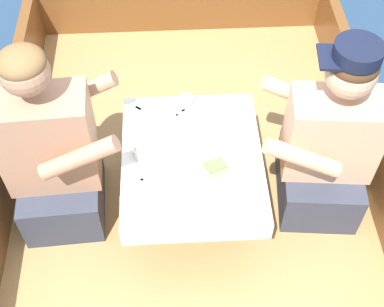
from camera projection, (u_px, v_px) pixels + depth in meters
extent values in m
plane|color=navy|center=(192.00, 236.00, 2.89)|extent=(60.00, 60.00, 0.00)
cube|color=#A87F4C|center=(192.00, 221.00, 2.77)|extent=(1.88, 2.84, 0.30)
cube|color=brown|center=(381.00, 178.00, 2.56)|extent=(0.06, 2.84, 0.33)
cube|color=brown|center=(180.00, 3.00, 3.37)|extent=(1.76, 0.06, 0.38)
cylinder|color=#B2B2B7|center=(192.00, 184.00, 2.50)|extent=(0.07, 0.07, 0.38)
cube|color=#A87F4C|center=(192.00, 158.00, 2.35)|extent=(0.59, 0.71, 0.02)
cube|color=white|center=(192.00, 157.00, 2.34)|extent=(0.62, 0.74, 0.00)
cube|color=white|center=(197.00, 236.00, 2.15)|extent=(0.62, 0.00, 0.10)
cube|color=white|center=(188.00, 104.00, 2.61)|extent=(0.62, 0.00, 0.10)
cube|color=#333847|center=(64.00, 191.00, 2.55)|extent=(0.38, 0.46, 0.26)
cube|color=tan|center=(47.00, 140.00, 2.25)|extent=(0.41, 0.24, 0.49)
sphere|color=tan|center=(24.00, 71.00, 1.95)|extent=(0.19, 0.19, 0.19)
ellipsoid|color=brown|center=(21.00, 62.00, 1.91)|extent=(0.18, 0.18, 0.11)
cylinder|color=tan|center=(81.00, 93.00, 2.31)|extent=(0.34, 0.09, 0.21)
cylinder|color=tan|center=(79.00, 158.00, 2.08)|extent=(0.34, 0.09, 0.21)
cube|color=#333847|center=(318.00, 180.00, 2.59)|extent=(0.40, 0.47, 0.26)
cube|color=tan|center=(332.00, 135.00, 2.32)|extent=(0.42, 0.26, 0.42)
sphere|color=tan|center=(352.00, 73.00, 2.04)|extent=(0.20, 0.20, 0.20)
ellipsoid|color=#472D19|center=(354.00, 64.00, 2.00)|extent=(0.19, 0.19, 0.11)
cylinder|color=tan|center=(302.00, 158.00, 2.17)|extent=(0.34, 0.10, 0.21)
cylinder|color=tan|center=(296.00, 94.00, 2.39)|extent=(0.34, 0.10, 0.21)
cylinder|color=black|center=(358.00, 52.00, 1.95)|extent=(0.19, 0.19, 0.06)
cube|color=black|center=(332.00, 57.00, 1.98)|extent=(0.11, 0.15, 0.01)
cylinder|color=white|center=(215.00, 172.00, 2.28)|extent=(0.17, 0.17, 0.01)
cylinder|color=white|center=(155.00, 200.00, 2.19)|extent=(0.17, 0.17, 0.01)
cube|color=tan|center=(215.00, 169.00, 2.26)|extent=(0.12, 0.11, 0.04)
cube|color=#669347|center=(215.00, 165.00, 2.24)|extent=(0.10, 0.09, 0.01)
cylinder|color=white|center=(178.00, 160.00, 2.30)|extent=(0.13, 0.13, 0.04)
cylinder|color=beige|center=(178.00, 159.00, 2.29)|extent=(0.11, 0.11, 0.02)
cylinder|color=white|center=(250.00, 205.00, 2.16)|extent=(0.13, 0.13, 0.04)
cylinder|color=beige|center=(250.00, 203.00, 2.15)|extent=(0.10, 0.10, 0.02)
cylinder|color=white|center=(148.00, 149.00, 2.34)|extent=(0.13, 0.13, 0.04)
cylinder|color=beige|center=(148.00, 147.00, 2.33)|extent=(0.11, 0.11, 0.02)
cylinder|color=white|center=(217.00, 128.00, 2.40)|extent=(0.07, 0.07, 0.05)
torus|color=white|center=(227.00, 127.00, 2.40)|extent=(0.04, 0.01, 0.04)
cylinder|color=#3D2314|center=(217.00, 126.00, 2.39)|extent=(0.06, 0.06, 0.01)
cylinder|color=white|center=(226.00, 106.00, 2.48)|extent=(0.08, 0.08, 0.06)
torus|color=white|center=(237.00, 105.00, 2.48)|extent=(0.04, 0.01, 0.04)
cylinder|color=#3D2314|center=(226.00, 103.00, 2.47)|extent=(0.07, 0.07, 0.01)
cylinder|color=silver|center=(186.00, 101.00, 2.51)|extent=(0.06, 0.06, 0.05)
cylinder|color=beige|center=(186.00, 101.00, 2.51)|extent=(0.07, 0.07, 0.03)
cube|color=silver|center=(184.00, 120.00, 2.46)|extent=(0.12, 0.14, 0.00)
ellipsoid|color=silver|center=(173.00, 112.00, 2.49)|extent=(0.04, 0.02, 0.01)
cube|color=silver|center=(141.00, 179.00, 2.26)|extent=(0.13, 0.13, 0.00)
ellipsoid|color=silver|center=(129.00, 170.00, 2.28)|extent=(0.04, 0.02, 0.01)
cube|color=silver|center=(150.00, 174.00, 2.27)|extent=(0.14, 0.12, 0.00)
ellipsoid|color=silver|center=(162.00, 164.00, 2.30)|extent=(0.04, 0.02, 0.01)
cube|color=silver|center=(150.00, 115.00, 2.49)|extent=(0.14, 0.12, 0.00)
cube|color=silver|center=(138.00, 108.00, 2.51)|extent=(0.04, 0.04, 0.00)
cube|color=silver|center=(174.00, 118.00, 2.48)|extent=(0.13, 0.12, 0.00)
cube|color=silver|center=(185.00, 110.00, 2.51)|extent=(0.04, 0.04, 0.00)
cube|color=silver|center=(195.00, 145.00, 2.37)|extent=(0.16, 0.09, 0.00)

